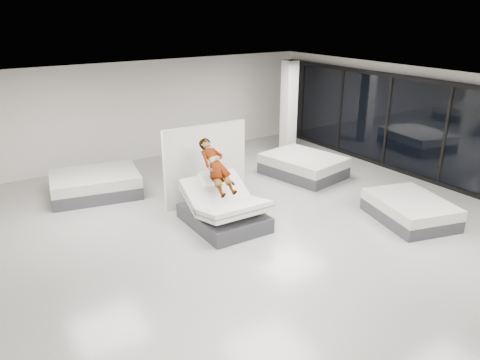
# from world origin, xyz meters

# --- Properties ---
(room) EXTENTS (14.00, 14.04, 3.20)m
(room) POSITION_xyz_m (0.00, 0.00, 1.60)
(room) COLOR #AEABA4
(room) RESTS_ON ground
(hero_bed) EXTENTS (1.54, 2.01, 1.16)m
(hero_bed) POSITION_xyz_m (-0.58, 1.17, 0.37)
(hero_bed) COLOR #3A3A3F
(hero_bed) RESTS_ON floor
(person) EXTENTS (0.59, 1.32, 1.43)m
(person) POSITION_xyz_m (-0.57, 1.48, 1.18)
(person) COLOR slate
(person) RESTS_ON hero_bed
(remote) EXTENTS (0.05, 0.14, 0.08)m
(remote) POSITION_xyz_m (-0.36, 1.13, 1.01)
(remote) COLOR black
(remote) RESTS_ON person
(divider_panel) EXTENTS (2.27, 0.20, 2.06)m
(divider_panel) POSITION_xyz_m (-0.24, 2.58, 1.03)
(divider_panel) COLOR silver
(divider_panel) RESTS_ON floor
(flat_bed_right_far) EXTENTS (2.05, 2.50, 0.61)m
(flat_bed_right_far) POSITION_xyz_m (3.21, 2.76, 0.31)
(flat_bed_right_far) COLOR #3A3A3F
(flat_bed_right_far) RESTS_ON floor
(flat_bed_right_near) EXTENTS (1.95, 2.29, 0.54)m
(flat_bed_right_near) POSITION_xyz_m (3.24, -1.06, 0.27)
(flat_bed_right_near) COLOR #3A3A3F
(flat_bed_right_near) RESTS_ON floor
(flat_bed_left_far) EXTENTS (2.54, 2.10, 0.62)m
(flat_bed_left_far) POSITION_xyz_m (-2.49, 4.65, 0.31)
(flat_bed_left_far) COLOR #3A3A3F
(flat_bed_left_far) RESTS_ON floor
(column) EXTENTS (0.40, 0.40, 3.20)m
(column) POSITION_xyz_m (4.00, 4.50, 1.60)
(column) COLOR silver
(column) RESTS_ON floor
(storefront_glazing) EXTENTS (0.12, 13.40, 2.92)m
(storefront_glazing) POSITION_xyz_m (5.90, 0.00, 1.45)
(storefront_glazing) COLOR #1D2331
(storefront_glazing) RESTS_ON floor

